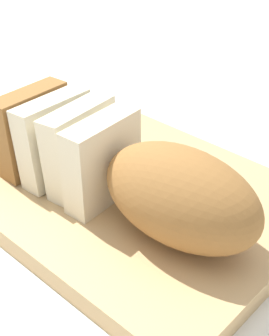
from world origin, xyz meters
name	(u,v)px	position (x,y,z in m)	size (l,w,h in m)	color
ground_plane	(135,207)	(0.00, 0.00, 0.00)	(3.00, 3.00, 0.00)	silver
cutting_board	(135,199)	(0.00, 0.00, 0.01)	(0.36, 0.29, 0.02)	tan
bread_loaf	(129,173)	(-0.02, 0.03, 0.07)	(0.31, 0.11, 0.10)	#996633
bread_knife	(174,157)	(0.00, -0.07, 0.03)	(0.28, 0.03, 0.02)	silver
crumb_near_knife	(145,223)	(-0.05, 0.04, 0.03)	(0.01, 0.01, 0.01)	#A8753D
crumb_near_loaf	(169,159)	(0.01, -0.08, 0.03)	(0.00, 0.00, 0.00)	#A8753D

